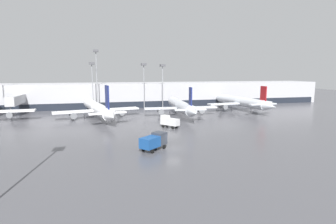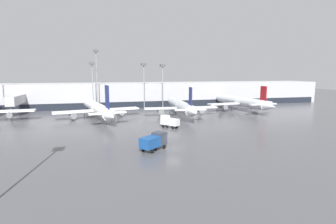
# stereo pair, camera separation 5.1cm
# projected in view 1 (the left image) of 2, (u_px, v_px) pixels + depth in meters

# --- Properties ---
(ground_plane) EXTENTS (320.00, 320.00, 0.00)m
(ground_plane) POSITION_uv_depth(u_px,v_px,m) (173.00, 148.00, 45.74)
(ground_plane) COLOR #4C4C51
(terminal_building) EXTENTS (160.00, 28.30, 9.00)m
(terminal_building) POSITION_uv_depth(u_px,v_px,m) (132.00, 94.00, 104.41)
(terminal_building) COLOR #B2B2B7
(terminal_building) RESTS_ON ground_plane
(parked_jet_1) EXTENTS (22.50, 32.81, 9.30)m
(parked_jet_1) POSITION_uv_depth(u_px,v_px,m) (181.00, 106.00, 79.35)
(parked_jet_1) COLOR silver
(parked_jet_1) RESTS_ON ground_plane
(parked_jet_2) EXTENTS (24.57, 36.82, 9.99)m
(parked_jet_2) POSITION_uv_depth(u_px,v_px,m) (97.00, 108.00, 76.04)
(parked_jet_2) COLOR white
(parked_jet_2) RESTS_ON ground_plane
(parked_jet_3) EXTENTS (24.73, 34.03, 9.01)m
(parked_jet_3) POSITION_uv_depth(u_px,v_px,m) (241.00, 102.00, 90.33)
(parked_jet_3) COLOR silver
(parked_jet_3) RESTS_ON ground_plane
(service_truck_1) EXTENTS (4.21, 4.58, 2.91)m
(service_truck_1) POSITION_uv_depth(u_px,v_px,m) (169.00, 121.00, 62.46)
(service_truck_1) COLOR silver
(service_truck_1) RESTS_ON ground_plane
(service_truck_2) EXTENTS (5.30, 4.93, 2.80)m
(service_truck_2) POSITION_uv_depth(u_px,v_px,m) (154.00, 141.00, 44.49)
(service_truck_2) COLOR #19478C
(service_truck_2) RESTS_ON ground_plane
(apron_light_mast_0) EXTENTS (1.80, 1.80, 15.95)m
(apron_light_mast_0) POSITION_uv_depth(u_px,v_px,m) (163.00, 73.00, 92.89)
(apron_light_mast_0) COLOR gray
(apron_light_mast_0) RESTS_ON ground_plane
(apron_light_mast_2) EXTENTS (1.80, 1.80, 16.51)m
(apron_light_mast_2) POSITION_uv_depth(u_px,v_px,m) (92.00, 72.00, 87.32)
(apron_light_mast_2) COLOR gray
(apron_light_mast_2) RESTS_ON ground_plane
(apron_light_mast_4) EXTENTS (1.80, 1.80, 16.33)m
(apron_light_mast_4) POSITION_uv_depth(u_px,v_px,m) (144.00, 73.00, 92.41)
(apron_light_mast_4) COLOR gray
(apron_light_mast_4) RESTS_ON ground_plane
(apron_light_mast_5) EXTENTS (1.80, 1.80, 20.77)m
(apron_light_mast_5) POSITION_uv_depth(u_px,v_px,m) (96.00, 64.00, 89.02)
(apron_light_mast_5) COLOR gray
(apron_light_mast_5) RESTS_ON ground_plane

